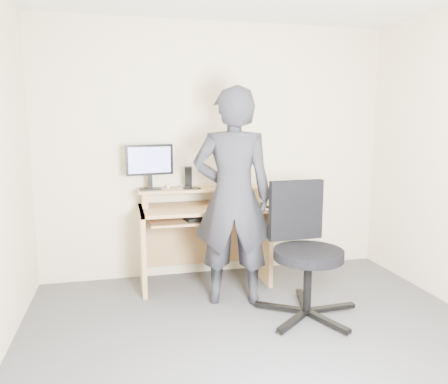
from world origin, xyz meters
name	(u,v)px	position (x,y,z in m)	size (l,w,h in m)	color
ground	(274,357)	(0.00, 0.00, 0.00)	(3.50, 3.50, 0.00)	#58585D
back_wall	(217,151)	(0.00, 1.75, 1.25)	(3.50, 0.02, 2.50)	beige
desk	(202,225)	(-0.20, 1.53, 0.55)	(1.20, 0.60, 0.91)	tan
monitor	(150,163)	(-0.68, 1.58, 1.16)	(0.44, 0.13, 0.42)	black
external_drive	(188,177)	(-0.32, 1.62, 1.01)	(0.07, 0.13, 0.20)	black
travel_mug	(222,179)	(0.01, 1.58, 0.99)	(0.08, 0.08, 0.17)	#AEAFB3
smartphone	(229,186)	(0.08, 1.57, 0.92)	(0.07, 0.13, 0.01)	black
charger	(187,188)	(-0.35, 1.51, 0.93)	(0.04, 0.04, 0.04)	black
headphones	(175,187)	(-0.44, 1.64, 0.92)	(0.16, 0.16, 0.02)	silver
keyboard	(209,217)	(-0.17, 1.36, 0.67)	(0.46, 0.18, 0.03)	black
mouse	(245,205)	(0.17, 1.35, 0.77)	(0.10, 0.06, 0.04)	black
office_chair	(304,245)	(0.46, 0.61, 0.57)	(0.80, 0.83, 1.04)	black
person	(233,198)	(-0.04, 0.96, 0.92)	(0.67, 0.44, 1.83)	black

